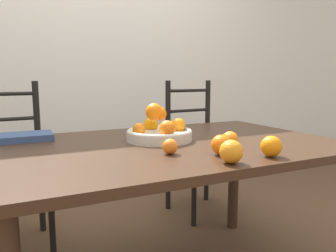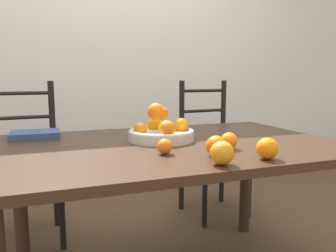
{
  "view_description": "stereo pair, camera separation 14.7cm",
  "coord_description": "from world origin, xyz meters",
  "px_view_note": "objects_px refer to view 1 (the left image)",
  "views": [
    {
      "loc": [
        -0.66,
        -1.33,
        1.03
      ],
      "look_at": [
        -0.03,
        -0.02,
        0.82
      ],
      "focal_mm": 35.0,
      "sensor_mm": 36.0,
      "label": 1
    },
    {
      "loc": [
        -0.52,
        -1.39,
        1.03
      ],
      "look_at": [
        -0.03,
        -0.02,
        0.82
      ],
      "focal_mm": 35.0,
      "sensor_mm": 36.0,
      "label": 2
    }
  ],
  "objects_px": {
    "orange_loose_3": "(221,145)",
    "chair_left": "(10,172)",
    "orange_loose_4": "(230,139)",
    "fruit_bowl": "(159,131)",
    "orange_loose_1": "(170,146)",
    "chair_right": "(198,151)",
    "orange_loose_0": "(231,152)",
    "orange_loose_2": "(271,146)",
    "book_stack": "(27,137)"
  },
  "relations": [
    {
      "from": "orange_loose_3",
      "to": "chair_left",
      "type": "height_order",
      "value": "chair_left"
    },
    {
      "from": "orange_loose_3",
      "to": "orange_loose_4",
      "type": "height_order",
      "value": "orange_loose_3"
    },
    {
      "from": "fruit_bowl",
      "to": "orange_loose_1",
      "type": "height_order",
      "value": "fruit_bowl"
    },
    {
      "from": "orange_loose_1",
      "to": "orange_loose_3",
      "type": "relative_size",
      "value": 0.77
    },
    {
      "from": "fruit_bowl",
      "to": "chair_right",
      "type": "bearing_deg",
      "value": 47.91
    },
    {
      "from": "orange_loose_0",
      "to": "chair_left",
      "type": "xyz_separation_m",
      "value": [
        -0.71,
        1.22,
        -0.31
      ]
    },
    {
      "from": "orange_loose_3",
      "to": "chair_left",
      "type": "bearing_deg",
      "value": 124.38
    },
    {
      "from": "chair_left",
      "to": "orange_loose_1",
      "type": "bearing_deg",
      "value": -63.93
    },
    {
      "from": "fruit_bowl",
      "to": "orange_loose_4",
      "type": "bearing_deg",
      "value": -53.56
    },
    {
      "from": "orange_loose_0",
      "to": "chair_right",
      "type": "bearing_deg",
      "value": 63.66
    },
    {
      "from": "fruit_bowl",
      "to": "orange_loose_2",
      "type": "xyz_separation_m",
      "value": [
        0.25,
        -0.48,
        -0.0
      ]
    },
    {
      "from": "orange_loose_4",
      "to": "book_stack",
      "type": "height_order",
      "value": "orange_loose_4"
    },
    {
      "from": "chair_right",
      "to": "book_stack",
      "type": "distance_m",
      "value": 1.33
    },
    {
      "from": "orange_loose_4",
      "to": "fruit_bowl",
      "type": "bearing_deg",
      "value": 126.44
    },
    {
      "from": "orange_loose_1",
      "to": "orange_loose_2",
      "type": "distance_m",
      "value": 0.39
    },
    {
      "from": "orange_loose_0",
      "to": "chair_right",
      "type": "xyz_separation_m",
      "value": [
        0.61,
        1.22,
        -0.31
      ]
    },
    {
      "from": "chair_left",
      "to": "book_stack",
      "type": "bearing_deg",
      "value": -82.35
    },
    {
      "from": "orange_loose_1",
      "to": "orange_loose_3",
      "type": "bearing_deg",
      "value": -29.59
    },
    {
      "from": "orange_loose_2",
      "to": "orange_loose_4",
      "type": "bearing_deg",
      "value": 100.98
    },
    {
      "from": "orange_loose_0",
      "to": "chair_left",
      "type": "bearing_deg",
      "value": 120.21
    },
    {
      "from": "orange_loose_2",
      "to": "orange_loose_3",
      "type": "height_order",
      "value": "same"
    },
    {
      "from": "orange_loose_0",
      "to": "book_stack",
      "type": "height_order",
      "value": "orange_loose_0"
    },
    {
      "from": "fruit_bowl",
      "to": "book_stack",
      "type": "bearing_deg",
      "value": 153.49
    },
    {
      "from": "orange_loose_2",
      "to": "fruit_bowl",
      "type": "bearing_deg",
      "value": 116.96
    },
    {
      "from": "book_stack",
      "to": "chair_left",
      "type": "bearing_deg",
      "value": 101.64
    },
    {
      "from": "orange_loose_1",
      "to": "orange_loose_2",
      "type": "bearing_deg",
      "value": -32.16
    },
    {
      "from": "orange_loose_1",
      "to": "orange_loose_2",
      "type": "xyz_separation_m",
      "value": [
        0.33,
        -0.21,
        0.01
      ]
    },
    {
      "from": "orange_loose_2",
      "to": "chair_right",
      "type": "bearing_deg",
      "value": 71.28
    },
    {
      "from": "orange_loose_4",
      "to": "chair_right",
      "type": "xyz_separation_m",
      "value": [
        0.45,
        1.01,
        -0.3
      ]
    },
    {
      "from": "orange_loose_1",
      "to": "chair_right",
      "type": "bearing_deg",
      "value": 53.75
    },
    {
      "from": "chair_left",
      "to": "book_stack",
      "type": "distance_m",
      "value": 0.53
    },
    {
      "from": "chair_left",
      "to": "chair_right",
      "type": "distance_m",
      "value": 1.32
    },
    {
      "from": "orange_loose_4",
      "to": "book_stack",
      "type": "xyz_separation_m",
      "value": [
        -0.78,
        0.56,
        -0.02
      ]
    },
    {
      "from": "fruit_bowl",
      "to": "chair_left",
      "type": "bearing_deg",
      "value": 132.35
    },
    {
      "from": "fruit_bowl",
      "to": "orange_loose_4",
      "type": "relative_size",
      "value": 4.45
    },
    {
      "from": "orange_loose_1",
      "to": "orange_loose_4",
      "type": "height_order",
      "value": "orange_loose_4"
    },
    {
      "from": "orange_loose_0",
      "to": "orange_loose_2",
      "type": "distance_m",
      "value": 0.2
    },
    {
      "from": "orange_loose_1",
      "to": "orange_loose_4",
      "type": "relative_size",
      "value": 0.87
    },
    {
      "from": "orange_loose_3",
      "to": "book_stack",
      "type": "height_order",
      "value": "orange_loose_3"
    },
    {
      "from": "fruit_bowl",
      "to": "chair_left",
      "type": "xyz_separation_m",
      "value": [
        -0.66,
        0.73,
        -0.31
      ]
    },
    {
      "from": "fruit_bowl",
      "to": "orange_loose_2",
      "type": "height_order",
      "value": "fruit_bowl"
    },
    {
      "from": "orange_loose_2",
      "to": "chair_right",
      "type": "xyz_separation_m",
      "value": [
        0.41,
        1.21,
        -0.3
      ]
    },
    {
      "from": "orange_loose_3",
      "to": "orange_loose_4",
      "type": "relative_size",
      "value": 1.13
    },
    {
      "from": "chair_left",
      "to": "orange_loose_2",
      "type": "bearing_deg",
      "value": -57.1
    },
    {
      "from": "orange_loose_0",
      "to": "orange_loose_3",
      "type": "xyz_separation_m",
      "value": [
        0.04,
        0.12,
        -0.0
      ]
    },
    {
      "from": "book_stack",
      "to": "orange_loose_2",
      "type": "bearing_deg",
      "value": -43.24
    },
    {
      "from": "chair_left",
      "to": "orange_loose_4",
      "type": "bearing_deg",
      "value": -53.18
    },
    {
      "from": "orange_loose_4",
      "to": "chair_right",
      "type": "relative_size",
      "value": 0.07
    },
    {
      "from": "book_stack",
      "to": "fruit_bowl",
      "type": "bearing_deg",
      "value": -26.51
    },
    {
      "from": "orange_loose_0",
      "to": "orange_loose_4",
      "type": "height_order",
      "value": "orange_loose_0"
    }
  ]
}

